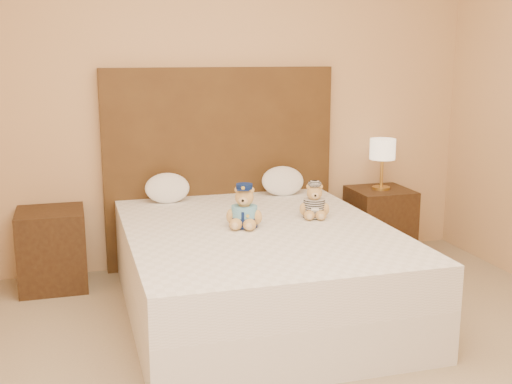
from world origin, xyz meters
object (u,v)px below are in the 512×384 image
teddy_prisoner (314,200)px  pillow_right (283,180)px  nightstand_left (52,249)px  teddy_police (244,206)px  bed (258,269)px  lamp (383,152)px  nightstand_right (379,223)px  pillow_left (167,187)px

teddy_prisoner → pillow_right: (0.02, 0.71, 0.00)m
nightstand_left → pillow_right: bearing=1.0°
teddy_police → bed: bearing=7.4°
nightstand_left → teddy_police: size_ratio=2.04×
lamp → nightstand_right: bearing=0.0°
lamp → nightstand_left: bearing=180.0°
bed → nightstand_right: same height
pillow_right → lamp: bearing=-2.1°
nightstand_right → pillow_right: pillow_right is taller
bed → pillow_left: 1.01m
nightstand_left → bed: bearing=-32.6°
bed → nightstand_left: bearing=147.4°
bed → nightstand_left: (-1.25, 0.80, -0.00)m
bed → pillow_left: bearing=117.6°
pillow_left → pillow_right: (0.88, 0.00, 0.00)m
nightstand_right → pillow_right: 0.90m
nightstand_right → bed: bearing=-147.4°
teddy_prisoner → teddy_police: bearing=-153.0°
nightstand_left → pillow_right: pillow_right is taller
bed → teddy_prisoner: 0.58m
bed → lamp: (1.25, 0.80, 0.57)m
nightstand_right → teddy_police: teddy_police is taller
teddy_prisoner → pillow_right: pillow_right is taller
bed → lamp: lamp is taller
bed → pillow_left: size_ratio=6.22×
bed → nightstand_right: 1.48m
bed → teddy_prisoner: bearing=15.8°
nightstand_left → pillow_left: bearing=2.1°
lamp → teddy_police: size_ratio=1.48×
nightstand_right → teddy_prisoner: teddy_prisoner is taller
nightstand_right → pillow_left: bearing=179.0°
lamp → pillow_right: bearing=177.9°
lamp → teddy_prisoner: lamp is taller
nightstand_left → pillow_left: 0.90m
nightstand_right → lamp: lamp is taller
nightstand_right → teddy_police: size_ratio=2.04×
bed → pillow_left: (-0.43, 0.83, 0.39)m
pillow_left → pillow_right: 0.88m
bed → pillow_left: pillow_left is taller
teddy_prisoner → lamp: bearing=55.4°
nightstand_left → teddy_prisoner: (1.67, -0.68, 0.39)m
bed → pillow_right: pillow_right is taller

